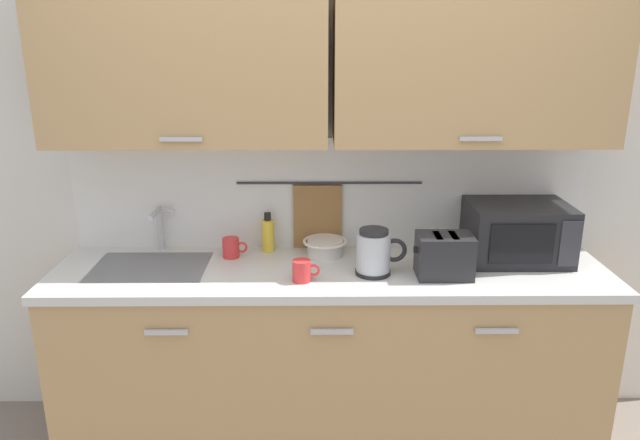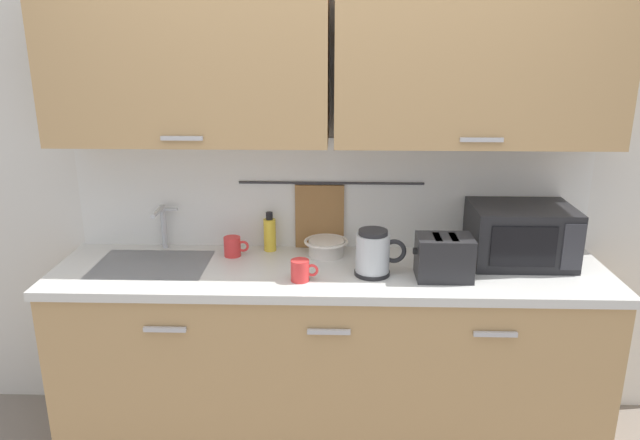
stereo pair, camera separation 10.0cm
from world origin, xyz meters
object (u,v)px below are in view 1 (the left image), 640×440
Objects in this scene: electric_kettle at (374,252)px; mug_near_sink at (232,248)px; mug_by_kettle at (302,271)px; toaster at (444,255)px; mixing_bowl at (325,246)px; microwave at (517,232)px; dish_soap_bottle at (268,234)px.

electric_kettle reaches higher than mug_near_sink.
electric_kettle reaches higher than mug_by_kettle.
mug_near_sink is 1.00m from toaster.
mixing_bowl is 0.34m from mug_by_kettle.
microwave is 3.83× the size of mug_by_kettle.
microwave is 0.91m from mixing_bowl.
toaster is at bearing -151.68° from microwave.
electric_kettle is 1.16× the size of dish_soap_bottle.
mug_by_kettle is at bearing -175.19° from toaster.
mug_by_kettle is at bearing -107.93° from mixing_bowl.
mug_near_sink is at bearing -153.81° from dish_soap_bottle.
microwave reaches higher than mug_by_kettle.
toaster is 0.63m from mug_by_kettle.
microwave reaches higher than electric_kettle.
microwave is 0.71m from electric_kettle.
mixing_bowl is 1.78× the size of mug_by_kettle.
mug_by_kettle is at bearing -165.95° from electric_kettle.
mug_near_sink is 0.45m from mug_by_kettle.
electric_kettle is at bearing -31.22° from dish_soap_bottle.
mug_near_sink is 1.00× the size of mug_by_kettle.
mug_near_sink is at bearing 161.99° from electric_kettle.
electric_kettle is at bearing 174.93° from toaster.
electric_kettle reaches higher than mixing_bowl.
mug_near_sink is (-0.17, -0.08, -0.04)m from dish_soap_bottle.
electric_kettle is 0.70m from mug_near_sink.
toaster is 2.13× the size of mug_by_kettle.
toaster is at bearing -5.07° from electric_kettle.
mixing_bowl is at bearing -11.72° from dish_soap_bottle.
mug_by_kettle is (-0.10, -0.32, 0.00)m from mixing_bowl.
dish_soap_bottle reaches higher than mug_near_sink.
mug_by_kettle is at bearing -40.55° from mug_near_sink.
dish_soap_bottle is at bearing 168.28° from mixing_bowl.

